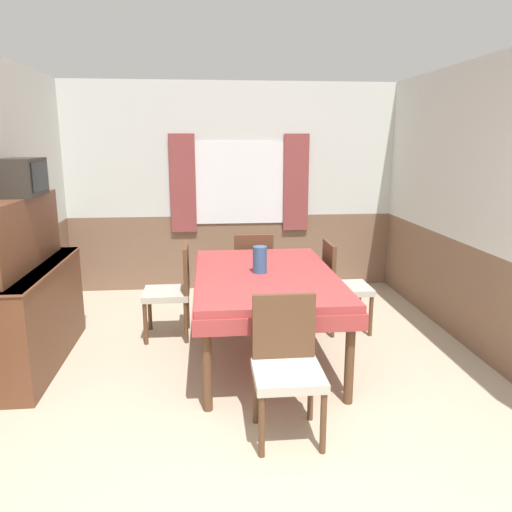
{
  "coord_description": "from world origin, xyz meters",
  "views": [
    {
      "loc": [
        -0.33,
        -2.24,
        1.89
      ],
      "look_at": [
        0.08,
        1.9,
        0.93
      ],
      "focal_mm": 35.0,
      "sensor_mm": 36.0,
      "label": 1
    }
  ],
  "objects_px": {
    "tv": "(22,177)",
    "chair_left_far": "(173,288)",
    "dining_table": "(265,284)",
    "chair_head_near": "(287,362)",
    "chair_right_far": "(341,283)",
    "vase": "(260,260)",
    "sideboard": "(30,295)",
    "chair_head_window": "(253,269)"
  },
  "relations": [
    {
      "from": "vase",
      "to": "dining_table",
      "type": "bearing_deg",
      "value": -10.78
    },
    {
      "from": "chair_head_window",
      "to": "sideboard",
      "type": "height_order",
      "value": "sideboard"
    },
    {
      "from": "chair_right_far",
      "to": "chair_left_far",
      "type": "relative_size",
      "value": 1.0
    },
    {
      "from": "chair_left_far",
      "to": "tv",
      "type": "distance_m",
      "value": 1.65
    },
    {
      "from": "chair_head_near",
      "to": "vase",
      "type": "xyz_separation_m",
      "value": [
        -0.05,
        1.2,
        0.39
      ]
    },
    {
      "from": "sideboard",
      "to": "chair_head_near",
      "type": "bearing_deg",
      "value": -32.03
    },
    {
      "from": "chair_head_window",
      "to": "chair_head_near",
      "type": "bearing_deg",
      "value": -90.0
    },
    {
      "from": "chair_left_far",
      "to": "vase",
      "type": "xyz_separation_m",
      "value": [
        0.79,
        -0.56,
        0.39
      ]
    },
    {
      "from": "chair_right_far",
      "to": "dining_table",
      "type": "bearing_deg",
      "value": -55.81
    },
    {
      "from": "chair_head_window",
      "to": "vase",
      "type": "bearing_deg",
      "value": -92.25
    },
    {
      "from": "chair_head_window",
      "to": "sideboard",
      "type": "distance_m",
      "value": 2.3
    },
    {
      "from": "tv",
      "to": "vase",
      "type": "relative_size",
      "value": 2.05
    },
    {
      "from": "chair_head_window",
      "to": "chair_left_far",
      "type": "height_order",
      "value": "same"
    },
    {
      "from": "chair_left_far",
      "to": "tv",
      "type": "height_order",
      "value": "tv"
    },
    {
      "from": "sideboard",
      "to": "tv",
      "type": "height_order",
      "value": "tv"
    },
    {
      "from": "dining_table",
      "to": "chair_head_window",
      "type": "xyz_separation_m",
      "value": [
        0.0,
        1.19,
        -0.18
      ]
    },
    {
      "from": "chair_head_near",
      "to": "tv",
      "type": "height_order",
      "value": "tv"
    },
    {
      "from": "chair_head_window",
      "to": "tv",
      "type": "xyz_separation_m",
      "value": [
        -2.0,
        -1.02,
        1.1
      ]
    },
    {
      "from": "chair_head_window",
      "to": "chair_head_near",
      "type": "relative_size",
      "value": 1.0
    },
    {
      "from": "chair_right_far",
      "to": "sideboard",
      "type": "relative_size",
      "value": 0.57
    },
    {
      "from": "chair_right_far",
      "to": "vase",
      "type": "xyz_separation_m",
      "value": [
        -0.88,
        -0.56,
        0.39
      ]
    },
    {
      "from": "tv",
      "to": "chair_head_window",
      "type": "bearing_deg",
      "value": 27.06
    },
    {
      "from": "chair_right_far",
      "to": "vase",
      "type": "relative_size",
      "value": 3.96
    },
    {
      "from": "dining_table",
      "to": "chair_head_near",
      "type": "bearing_deg",
      "value": -90.0
    },
    {
      "from": "chair_head_window",
      "to": "chair_left_far",
      "type": "bearing_deg",
      "value": -143.21
    },
    {
      "from": "dining_table",
      "to": "vase",
      "type": "distance_m",
      "value": 0.22
    },
    {
      "from": "chair_right_far",
      "to": "chair_left_far",
      "type": "distance_m",
      "value": 1.67
    },
    {
      "from": "vase",
      "to": "sideboard",
      "type": "bearing_deg",
      "value": 178.5
    },
    {
      "from": "chair_head_window",
      "to": "dining_table",
      "type": "bearing_deg",
      "value": -90.0
    },
    {
      "from": "tv",
      "to": "vase",
      "type": "distance_m",
      "value": 2.08
    },
    {
      "from": "dining_table",
      "to": "chair_head_near",
      "type": "height_order",
      "value": "chair_head_near"
    },
    {
      "from": "chair_head_window",
      "to": "chair_right_far",
      "type": "xyz_separation_m",
      "value": [
        0.83,
        -0.62,
        0.0
      ]
    },
    {
      "from": "chair_right_far",
      "to": "tv",
      "type": "xyz_separation_m",
      "value": [
        -2.83,
        -0.4,
        1.1
      ]
    },
    {
      "from": "tv",
      "to": "dining_table",
      "type": "bearing_deg",
      "value": -4.84
    },
    {
      "from": "sideboard",
      "to": "tv",
      "type": "bearing_deg",
      "value": 90.22
    },
    {
      "from": "chair_head_near",
      "to": "chair_left_far",
      "type": "relative_size",
      "value": 1.0
    },
    {
      "from": "tv",
      "to": "vase",
      "type": "xyz_separation_m",
      "value": [
        1.95,
        -0.16,
        -0.7
      ]
    },
    {
      "from": "chair_right_far",
      "to": "tv",
      "type": "bearing_deg",
      "value": -82.02
    },
    {
      "from": "tv",
      "to": "chair_left_far",
      "type": "bearing_deg",
      "value": 18.83
    },
    {
      "from": "vase",
      "to": "chair_right_far",
      "type": "bearing_deg",
      "value": 32.35
    },
    {
      "from": "sideboard",
      "to": "vase",
      "type": "bearing_deg",
      "value": -1.5
    },
    {
      "from": "dining_table",
      "to": "chair_right_far",
      "type": "bearing_deg",
      "value": 34.19
    }
  ]
}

